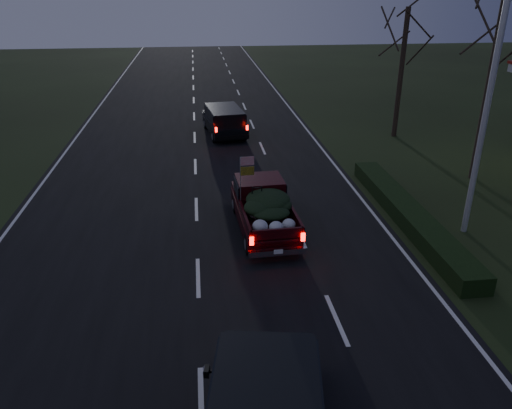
{
  "coord_description": "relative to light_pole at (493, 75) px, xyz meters",
  "views": [
    {
      "loc": [
        0.21,
        -12.94,
        8.12
      ],
      "look_at": [
        2.03,
        2.29,
        1.3
      ],
      "focal_mm": 35.0,
      "sensor_mm": 36.0,
      "label": 1
    }
  ],
  "objects": [
    {
      "name": "pickup_truck",
      "position": [
        -7.11,
        1.03,
        -4.56
      ],
      "size": [
        2.01,
        4.77,
        2.46
      ],
      "rotation": [
        0.0,
        0.0,
        0.05
      ],
      "color": "black",
      "rests_on": "ground"
    },
    {
      "name": "hedge_row",
      "position": [
        -1.7,
        1.0,
        -5.18
      ],
      "size": [
        1.0,
        10.0,
        0.6
      ],
      "primitive_type": "cube",
      "color": "black",
      "rests_on": "ground"
    },
    {
      "name": "road_asphalt",
      "position": [
        -9.5,
        -2.0,
        -5.47
      ],
      "size": [
        14.0,
        120.0,
        0.02
      ],
      "primitive_type": "cube",
      "color": "black",
      "rests_on": "ground"
    },
    {
      "name": "bare_tree_mid",
      "position": [
        3.0,
        5.0,
        0.87
      ],
      "size": [
        3.6,
        3.6,
        8.5
      ],
      "color": "black",
      "rests_on": "ground"
    },
    {
      "name": "bare_tree_far",
      "position": [
        2.0,
        12.0,
        -0.25
      ],
      "size": [
        3.6,
        3.6,
        7.0
      ],
      "color": "black",
      "rests_on": "ground"
    },
    {
      "name": "ground",
      "position": [
        -9.5,
        -2.0,
        -5.48
      ],
      "size": [
        120.0,
        120.0,
        0.0
      ],
      "primitive_type": "plane",
      "color": "black",
      "rests_on": "ground"
    },
    {
      "name": "lead_suv",
      "position": [
        -7.74,
        13.32,
        -4.49
      ],
      "size": [
        2.44,
        4.74,
        1.3
      ],
      "rotation": [
        0.0,
        0.0,
        0.13
      ],
      "color": "black",
      "rests_on": "ground"
    },
    {
      "name": "light_pole",
      "position": [
        0.0,
        0.0,
        0.0
      ],
      "size": [
        0.5,
        0.9,
        9.16
      ],
      "color": "silver",
      "rests_on": "ground"
    }
  ]
}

